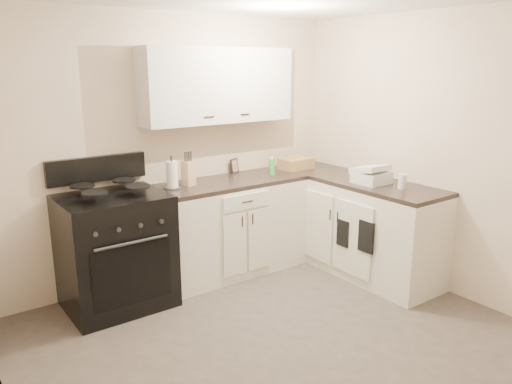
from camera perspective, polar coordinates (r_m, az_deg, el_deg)
floor at (r=3.84m, az=4.24°, el=-17.61°), size 3.60×3.60×0.00m
wall_back at (r=4.83m, az=-9.44°, el=4.86°), size 3.60×0.00×3.60m
wall_right at (r=4.71m, az=21.54°, el=3.80°), size 0.00×3.60×3.60m
wall_left at (r=2.61m, az=-27.09°, el=-4.71°), size 0.00×3.60×3.60m
base_cabinets_back at (r=4.98m, az=-3.12°, el=-4.19°), size 1.55×0.60×0.90m
base_cabinets_right at (r=5.17m, az=10.97°, el=-3.73°), size 0.60×1.90×0.90m
countertop_back at (r=4.85m, az=-3.19°, el=1.09°), size 1.55×0.60×0.04m
countertop_right at (r=5.04m, az=11.23°, el=1.35°), size 0.60×1.90×0.04m
upper_cabinets at (r=4.85m, az=-4.33°, el=12.06°), size 1.55×0.30×0.70m
stove at (r=4.46m, az=-15.81°, el=-6.83°), size 0.86×0.74×1.04m
knife_block at (r=4.65m, az=-7.72°, el=2.10°), size 0.13×0.12×0.23m
paper_towel at (r=4.57m, az=-9.58°, el=1.94°), size 0.14×0.14×0.25m
soap_bottle at (r=5.08m, az=1.83°, el=2.90°), size 0.07×0.07×0.17m
picture_frame at (r=5.17m, az=-2.47°, el=3.01°), size 0.12×0.08×0.15m
wicker_basket at (r=5.40m, az=4.59°, el=3.27°), size 0.35×0.24×0.11m
countertop_grill at (r=4.84m, az=13.06°, el=1.62°), size 0.31×0.29×0.11m
glass_jar at (r=4.70m, az=16.39°, el=1.16°), size 0.09×0.09×0.13m
oven_mitt_near at (r=4.62m, az=12.46°, el=-5.03°), size 0.02×0.17×0.29m
oven_mitt_far at (r=4.82m, az=9.92°, el=-4.68°), size 0.02×0.15×0.26m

